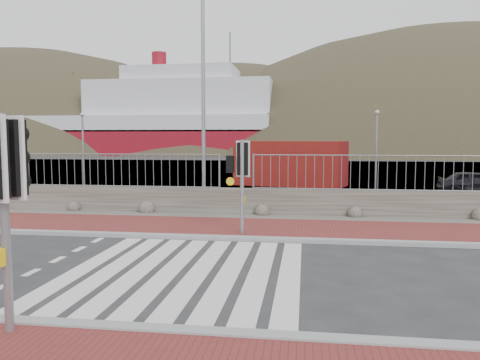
# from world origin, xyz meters

# --- Properties ---
(ground) EXTENTS (220.00, 220.00, 0.00)m
(ground) POSITION_xyz_m (0.00, 0.00, 0.00)
(ground) COLOR #28282B
(ground) RESTS_ON ground
(sidewalk_far) EXTENTS (40.00, 3.00, 0.08)m
(sidewalk_far) POSITION_xyz_m (0.00, 4.50, 0.04)
(sidewalk_far) COLOR maroon
(sidewalk_far) RESTS_ON ground
(kerb_near) EXTENTS (40.00, 0.25, 0.12)m
(kerb_near) POSITION_xyz_m (0.00, -3.00, 0.05)
(kerb_near) COLOR gray
(kerb_near) RESTS_ON ground
(kerb_far) EXTENTS (40.00, 0.25, 0.12)m
(kerb_far) POSITION_xyz_m (0.00, 3.00, 0.05)
(kerb_far) COLOR gray
(kerb_far) RESTS_ON ground
(zebra_crossing) EXTENTS (4.62, 5.60, 0.01)m
(zebra_crossing) POSITION_xyz_m (-0.00, 0.00, 0.01)
(zebra_crossing) COLOR silver
(zebra_crossing) RESTS_ON ground
(gravel_strip) EXTENTS (40.00, 1.50, 0.06)m
(gravel_strip) POSITION_xyz_m (0.00, 6.50, 0.03)
(gravel_strip) COLOR #59544C
(gravel_strip) RESTS_ON ground
(stone_wall) EXTENTS (40.00, 0.60, 0.90)m
(stone_wall) POSITION_xyz_m (0.00, 7.30, 0.45)
(stone_wall) COLOR #4D463F
(stone_wall) RESTS_ON ground
(railing) EXTENTS (18.07, 0.07, 1.22)m
(railing) POSITION_xyz_m (0.00, 7.15, 1.82)
(railing) COLOR gray
(railing) RESTS_ON stone_wall
(quay) EXTENTS (120.00, 40.00, 0.50)m
(quay) POSITION_xyz_m (0.00, 27.90, 0.00)
(quay) COLOR #4C4C4F
(quay) RESTS_ON ground
(water) EXTENTS (220.00, 50.00, 0.05)m
(water) POSITION_xyz_m (0.00, 62.90, 0.00)
(water) COLOR #3F4C54
(water) RESTS_ON ground
(ferry) EXTENTS (50.00, 16.00, 20.00)m
(ferry) POSITION_xyz_m (-24.65, 67.90, 5.36)
(ferry) COLOR maroon
(ferry) RESTS_ON ground
(hills_backdrop) EXTENTS (254.00, 90.00, 100.00)m
(hills_backdrop) POSITION_xyz_m (6.74, 87.90, -23.05)
(hills_backdrop) COLOR #33341F
(hills_backdrop) RESTS_ON ground
(traffic_signal_near) EXTENTS (0.47, 0.34, 2.99)m
(traffic_signal_near) POSITION_xyz_m (-1.54, -3.33, 2.16)
(traffic_signal_near) COLOR gray
(traffic_signal_near) RESTS_ON ground
(traffic_signal_far) EXTENTS (0.63, 0.25, 2.63)m
(traffic_signal_far) POSITION_xyz_m (0.65, 3.54, 1.90)
(traffic_signal_far) COLOR gray
(traffic_signal_far) RESTS_ON ground
(streetlight) EXTENTS (1.68, 0.61, 8.05)m
(streetlight) POSITION_xyz_m (-1.24, 8.14, 4.53)
(streetlight) COLOR gray
(streetlight) RESTS_ON ground
(shipping_container) EXTENTS (6.53, 4.19, 2.52)m
(shipping_container) POSITION_xyz_m (1.55, 17.79, 1.26)
(shipping_container) COLOR maroon
(shipping_container) RESTS_ON ground
(car_a) EXTENTS (3.57, 1.93, 1.15)m
(car_a) POSITION_xyz_m (10.38, 14.42, 0.58)
(car_a) COLOR black
(car_a) RESTS_ON ground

